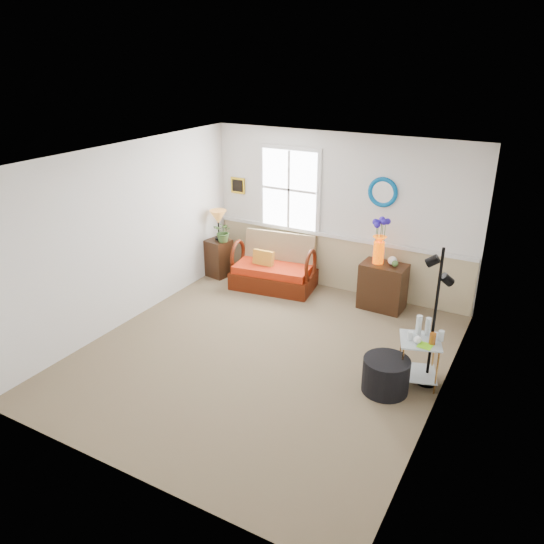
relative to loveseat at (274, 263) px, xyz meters
The scene contains 19 objects.
floor 2.23m from the loveseat, 64.91° to the right, with size 4.50×5.00×0.01m, color brown.
ceiling 3.07m from the loveseat, 64.91° to the right, with size 4.50×5.00×0.01m, color white.
walls 2.35m from the loveseat, 64.91° to the right, with size 4.51×5.01×2.60m.
wainscot 1.05m from the loveseat, 28.15° to the left, with size 4.46×0.02×0.90m, color tan.
chair_rail 1.15m from the loveseat, 27.67° to the left, with size 4.46×0.04×0.06m, color silver.
window 1.25m from the loveseat, 86.63° to the left, with size 1.14×0.06×1.44m, color white, non-canonical shape.
picture 1.57m from the loveseat, 153.37° to the left, with size 0.28×0.03×0.28m, color #AF8C1D.
mirror 2.15m from the loveseat, 16.97° to the left, with size 0.47×0.47×0.07m, color #0271A7.
loveseat is the anchor object (origin of this frame).
throw_pillow 0.18m from the loveseat, 155.95° to the right, with size 0.36×0.09×0.36m, color #BA630C, non-canonical shape.
lamp_stand 1.12m from the loveseat, behind, with size 0.38×0.38×0.67m, color black, non-canonical shape.
table_lamp 1.20m from the loveseat, behind, with size 0.30×0.30×0.54m, color #C17A32, non-canonical shape.
potted_plant 1.03m from the loveseat, behind, with size 0.33×0.37×0.29m, color #3F632D.
cabinet 1.86m from the loveseat, ahead, with size 0.68×0.44×0.73m, color black, non-canonical shape.
flower_vase 1.87m from the loveseat, ahead, with size 0.21×0.21×0.72m, color #F75000, non-canonical shape.
side_table 3.31m from the loveseat, 29.61° to the right, with size 0.47×0.47×0.59m, color #BD7E38, non-canonical shape.
tabletop_items 3.35m from the loveseat, 28.88° to the right, with size 0.40×0.40×0.24m, color silver, non-canonical shape.
floor_lamp 3.41m from the loveseat, 27.71° to the right, with size 0.25×0.25×1.75m, color black, non-canonical shape.
ottoman 3.27m from the loveseat, 37.31° to the right, with size 0.55×0.55×0.42m, color black.
Camera 1 is at (3.06, -5.27, 3.74)m, focal length 35.00 mm.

